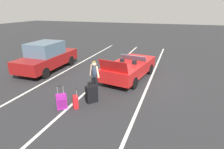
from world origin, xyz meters
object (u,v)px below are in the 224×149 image
at_px(suitcase_small_carryon, 76,102).
at_px(convertible_car, 131,67).
at_px(suitcase_large_black, 92,94).
at_px(traveler_person, 94,76).
at_px(suitcase_medium_bright, 62,102).
at_px(parked_sedan_near, 47,57).

bearing_deg(suitcase_small_carryon, convertible_car, -141.20).
bearing_deg(suitcase_large_black, traveler_person, -36.16).
relative_size(convertible_car, traveler_person, 2.65).
bearing_deg(suitcase_medium_bright, suitcase_small_carryon, 78.59).
xyz_separation_m(convertible_car, traveler_person, (-2.91, 0.98, 0.34)).
height_order(suitcase_large_black, suitcase_small_carryon, suitcase_small_carryon).
height_order(suitcase_large_black, parked_sedan_near, parked_sedan_near).
bearing_deg(convertible_car, suitcase_medium_bright, 168.59).
distance_m(suitcase_small_carryon, traveler_person, 1.50).
bearing_deg(suitcase_medium_bright, traveler_person, 114.90).
relative_size(convertible_car, suitcase_large_black, 5.91).
bearing_deg(convertible_car, parked_sedan_near, 104.72).
relative_size(suitcase_large_black, suitcase_small_carryon, 0.89).
bearing_deg(traveler_person, suitcase_medium_bright, 175.03).
relative_size(convertible_car, suitcase_small_carryon, 5.27).
xyz_separation_m(suitcase_large_black, suitcase_medium_bright, (-0.91, 0.90, -0.06)).
distance_m(convertible_car, suitcase_small_carryon, 4.42).
distance_m(convertible_car, suitcase_large_black, 3.68).
height_order(suitcase_large_black, traveler_person, traveler_person).
distance_m(suitcase_large_black, traveler_person, 0.88).
height_order(suitcase_medium_bright, suitcase_small_carryon, suitcase_medium_bright).
distance_m(suitcase_medium_bright, suitcase_small_carryon, 0.55).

